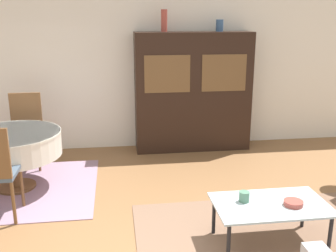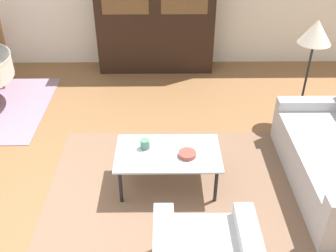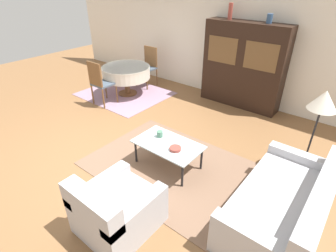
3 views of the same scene
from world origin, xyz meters
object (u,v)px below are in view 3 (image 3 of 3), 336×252
at_px(dining_chair_far, 148,64).
at_px(armchair, 116,210).
at_px(coffee_table, 168,146).
at_px(vase_short, 270,19).
at_px(dining_chair_near, 100,81).
at_px(bowl, 175,149).
at_px(cup, 160,134).
at_px(display_cabinet, 243,66).
at_px(dining_table, 126,72).
at_px(vase_tall, 230,11).
at_px(couch, 284,206).
at_px(floor_lamp, 323,104).

bearing_deg(dining_chair_far, armchair, 127.81).
distance_m(coffee_table, vase_short, 3.31).
distance_m(dining_chair_near, dining_chair_far, 1.65).
xyz_separation_m(dining_chair_far, bowl, (2.88, -2.55, -0.14)).
bearing_deg(bowl, cup, 161.86).
distance_m(display_cabinet, cup, 2.87).
relative_size(dining_table, vase_tall, 3.65).
distance_m(couch, dining_chair_near, 4.59).
distance_m(dining_table, dining_chair_near, 0.83).
bearing_deg(armchair, coffee_table, 101.80).
distance_m(display_cabinet, vase_short, 1.10).
bearing_deg(coffee_table, cup, 162.00).
bearing_deg(dining_chair_near, vase_tall, 45.18).
bearing_deg(dining_chair_near, dining_table, 90.00).
distance_m(armchair, dining_table, 4.23).
bearing_deg(dining_table, vase_tall, 31.19).
distance_m(cup, vase_short, 3.23).
height_order(floor_lamp, vase_tall, vase_tall).
bearing_deg(armchair, couch, 40.77).
distance_m(dining_chair_far, floor_lamp, 4.64).
distance_m(armchair, bowl, 1.29).
height_order(couch, floor_lamp, floor_lamp).
height_order(armchair, floor_lamp, floor_lamp).
relative_size(armchair, coffee_table, 0.84).
distance_m(floor_lamp, cup, 2.41).
xyz_separation_m(bowl, vase_tall, (-0.82, 2.97, 1.59)).
distance_m(floor_lamp, bowl, 2.16).
relative_size(dining_chair_near, bowl, 5.87).
bearing_deg(vase_short, floor_lamp, -47.51).
distance_m(armchair, cup, 1.52).
bearing_deg(vase_short, vase_tall, 180.00).
bearing_deg(vase_tall, couch, -50.03).
distance_m(armchair, coffee_table, 1.37).
xyz_separation_m(floor_lamp, vase_tall, (-2.37, 1.65, 0.88)).
xyz_separation_m(dining_chair_near, bowl, (2.88, -0.89, -0.14)).
bearing_deg(dining_table, armchair, -45.29).
distance_m(coffee_table, dining_chair_near, 2.82).
distance_m(couch, coffee_table, 1.82).
height_order(dining_chair_near, vase_short, vase_short).
bearing_deg(floor_lamp, vase_tall, 145.19).
bearing_deg(armchair, floor_lamp, 60.50).
bearing_deg(cup, vase_tall, 97.86).
xyz_separation_m(dining_table, dining_chair_far, (-0.00, 0.83, 0.01)).
height_order(dining_chair_near, bowl, dining_chair_near).
relative_size(vase_tall, vase_short, 1.82).
bearing_deg(coffee_table, floor_lamp, 35.70).
height_order(armchair, bowl, armchair).
xyz_separation_m(armchair, coffee_table, (-0.28, 1.34, 0.10)).
distance_m(dining_table, bowl, 3.35).
height_order(coffee_table, dining_chair_far, dining_chair_far).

